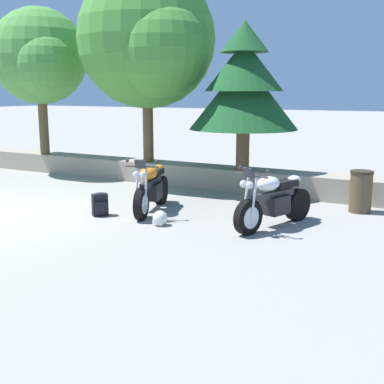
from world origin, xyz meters
name	(u,v)px	position (x,y,z in m)	size (l,w,h in m)	color
stone_wall	(127,169)	(0.00, 4.80, 0.28)	(36.00, 0.80, 0.55)	gray
motorcycle_orange_near_left	(151,188)	(2.78, 1.83, 0.49)	(0.92, 2.01, 1.18)	black
motorcycle_white_centre	(273,201)	(5.39, 1.89, 0.49)	(0.93, 2.01, 1.18)	black
rider_backpack	(100,204)	(2.09, 1.04, 0.24)	(0.35, 0.35, 0.47)	black
rider_helmet	(160,218)	(3.53, 0.99, 0.14)	(0.28, 0.28, 0.28)	silver
leafy_tree_far_left	(41,58)	(-2.79, 4.50, 3.39)	(2.96, 2.82, 4.32)	brown
leafy_tree_mid_left	(150,41)	(0.98, 4.60, 3.70)	(3.79, 3.61, 5.04)	brown
pine_tree_mid_right	(244,85)	(3.64, 4.58, 2.60)	(2.59, 2.59, 3.50)	brown
trash_bin	(361,191)	(6.57, 3.85, 0.43)	(0.46, 0.46, 0.86)	brown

